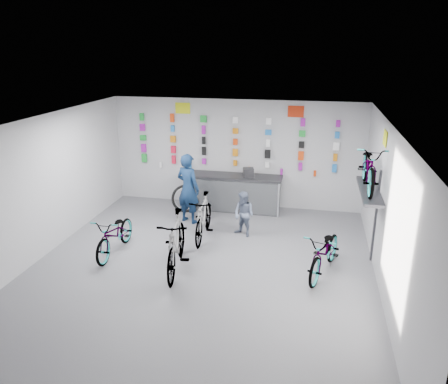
% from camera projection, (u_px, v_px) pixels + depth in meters
% --- Properties ---
extents(floor, '(8.00, 8.00, 0.00)m').
position_uv_depth(floor, '(200.00, 270.00, 8.96)').
color(floor, '#4E4E53').
rests_on(floor, ground).
extents(ceiling, '(8.00, 8.00, 0.00)m').
position_uv_depth(ceiling, '(197.00, 124.00, 7.99)').
color(ceiling, white).
rests_on(ceiling, wall_back).
extents(wall_back, '(7.00, 0.00, 7.00)m').
position_uv_depth(wall_back, '(236.00, 154.00, 12.18)').
color(wall_back, '#BABABC').
rests_on(wall_back, floor).
extents(wall_front, '(7.00, 0.00, 7.00)m').
position_uv_depth(wall_front, '(104.00, 323.00, 4.77)').
color(wall_front, '#BABABC').
rests_on(wall_front, floor).
extents(wall_left, '(0.00, 8.00, 8.00)m').
position_uv_depth(wall_left, '(38.00, 190.00, 9.16)').
color(wall_left, '#BABABC').
rests_on(wall_left, floor).
extents(wall_right, '(0.00, 8.00, 8.00)m').
position_uv_depth(wall_right, '(388.00, 215.00, 7.79)').
color(wall_right, '#BABABC').
rests_on(wall_right, floor).
extents(counter, '(2.70, 0.66, 1.00)m').
position_uv_depth(counter, '(232.00, 193.00, 12.08)').
color(counter, black).
rests_on(counter, floor).
extents(merch_wall, '(5.57, 0.08, 1.57)m').
position_uv_depth(merch_wall, '(233.00, 144.00, 12.03)').
color(merch_wall, green).
rests_on(merch_wall, wall_back).
extents(wall_bracket, '(0.39, 1.90, 2.00)m').
position_uv_depth(wall_bracket, '(370.00, 195.00, 8.95)').
color(wall_bracket, '#333338').
rests_on(wall_bracket, wall_right).
extents(sign_left, '(0.42, 0.02, 0.30)m').
position_uv_depth(sign_left, '(183.00, 108.00, 12.07)').
color(sign_left, yellow).
rests_on(sign_left, wall_back).
extents(sign_right, '(0.42, 0.02, 0.30)m').
position_uv_depth(sign_right, '(296.00, 112.00, 11.46)').
color(sign_right, red).
rests_on(sign_right, wall_back).
extents(sign_side, '(0.02, 0.40, 0.30)m').
position_uv_depth(sign_side, '(385.00, 138.00, 8.54)').
color(sign_side, yellow).
rests_on(sign_side, wall_right).
extents(bike_left, '(0.60, 1.72, 0.90)m').
position_uv_depth(bike_left, '(115.00, 234.00, 9.54)').
color(bike_left, gray).
rests_on(bike_left, floor).
extents(bike_center, '(0.87, 2.08, 1.21)m').
position_uv_depth(bike_center, '(176.00, 243.00, 8.76)').
color(bike_center, gray).
rests_on(bike_center, floor).
extents(bike_right, '(1.12, 1.90, 0.94)m').
position_uv_depth(bike_right, '(325.00, 252.00, 8.67)').
color(bike_right, gray).
rests_on(bike_right, floor).
extents(bike_service, '(0.59, 1.80, 1.07)m').
position_uv_depth(bike_service, '(203.00, 217.00, 10.27)').
color(bike_service, gray).
rests_on(bike_service, floor).
extents(bike_wall, '(0.63, 1.80, 0.95)m').
position_uv_depth(bike_wall, '(370.00, 167.00, 8.78)').
color(bike_wall, gray).
rests_on(bike_wall, wall_bracket).
extents(clerk, '(0.78, 0.66, 1.82)m').
position_uv_depth(clerk, '(188.00, 188.00, 11.12)').
color(clerk, '#0F2545').
rests_on(clerk, floor).
extents(customer, '(0.67, 0.62, 1.10)m').
position_uv_depth(customer, '(244.00, 214.00, 10.40)').
color(customer, slate).
rests_on(customer, floor).
extents(spare_wheel, '(0.83, 0.54, 0.75)m').
position_uv_depth(spare_wheel, '(185.00, 199.00, 12.02)').
color(spare_wheel, black).
rests_on(spare_wheel, floor).
extents(register, '(0.34, 0.36, 0.22)m').
position_uv_depth(register, '(248.00, 172.00, 11.81)').
color(register, black).
rests_on(register, counter).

